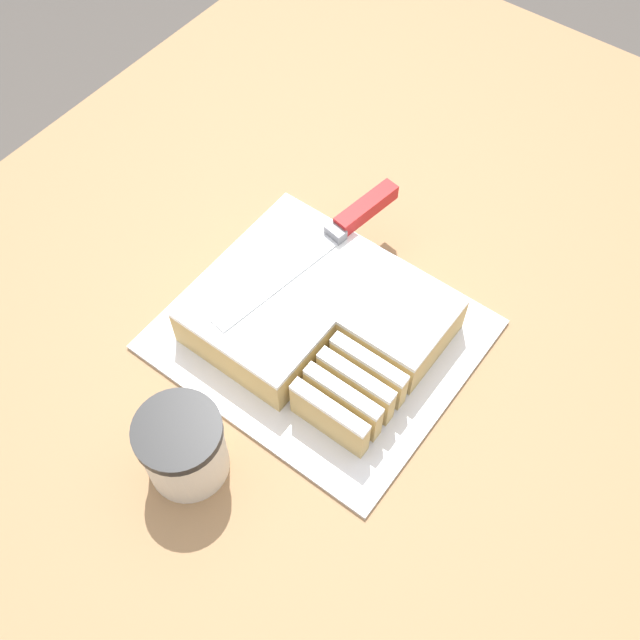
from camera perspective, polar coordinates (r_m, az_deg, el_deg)
ground_plane at (r=1.84m, az=0.70°, el=-14.68°), size 8.00×8.00×0.00m
countertop at (r=1.41m, az=0.90°, el=-8.77°), size 1.40×1.10×0.93m
cake_board at (r=0.96m, az=0.00°, el=-1.11°), size 0.33×0.37×0.01m
cake at (r=0.94m, az=-0.16°, el=0.50°), size 0.24×0.28×0.06m
knife at (r=0.97m, az=1.96°, el=7.27°), size 0.31×0.07×0.02m
coffee_cup at (r=0.85m, az=-10.37°, el=-9.53°), size 0.10×0.10×0.10m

